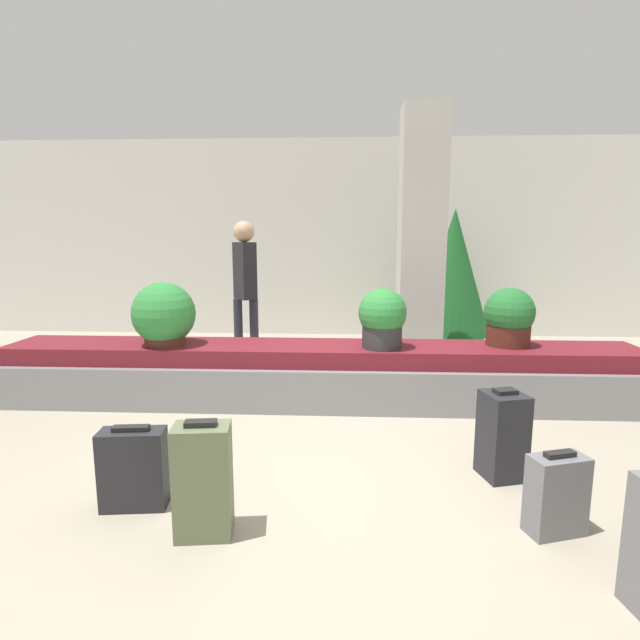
# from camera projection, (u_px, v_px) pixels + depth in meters

# --- Properties ---
(ground_plane) EXTENTS (18.00, 18.00, 0.00)m
(ground_plane) POSITION_uv_depth(u_px,v_px,m) (309.00, 471.00, 3.54)
(ground_plane) COLOR #9E937F
(back_wall) EXTENTS (18.00, 0.06, 3.20)m
(back_wall) POSITION_uv_depth(u_px,v_px,m) (331.00, 239.00, 8.24)
(back_wall) COLOR silver
(back_wall) RESTS_ON ground_plane
(carousel) EXTENTS (6.47, 0.84, 0.58)m
(carousel) POSITION_uv_depth(u_px,v_px,m) (320.00, 375.00, 4.99)
(carousel) COLOR gray
(carousel) RESTS_ON ground_plane
(pillar) EXTENTS (0.54, 0.54, 3.20)m
(pillar) POSITION_uv_depth(u_px,v_px,m) (421.00, 240.00, 6.22)
(pillar) COLOR beige
(pillar) RESTS_ON ground_plane
(suitcase_0) EXTENTS (0.41, 0.22, 0.52)m
(suitcase_0) POSITION_uv_depth(u_px,v_px,m) (134.00, 469.00, 3.04)
(suitcase_0) COLOR #232328
(suitcase_0) RESTS_ON ground_plane
(suitcase_1) EXTENTS (0.32, 0.33, 0.63)m
(suitcase_1) POSITION_uv_depth(u_px,v_px,m) (502.00, 435.00, 3.42)
(suitcase_1) COLOR #232328
(suitcase_1) RESTS_ON ground_plane
(suitcase_3) EXTENTS (0.33, 0.24, 0.67)m
(suitcase_3) POSITION_uv_depth(u_px,v_px,m) (203.00, 481.00, 2.74)
(suitcase_3) COLOR #5B6647
(suitcase_3) RESTS_ON ground_plane
(suitcase_4) EXTENTS (0.35, 0.25, 0.48)m
(suitcase_4) POSITION_uv_depth(u_px,v_px,m) (556.00, 495.00, 2.77)
(suitcase_4) COLOR slate
(suitcase_4) RESTS_ON ground_plane
(potted_plant_0) EXTENTS (0.48, 0.48, 0.57)m
(potted_plant_0) POSITION_uv_depth(u_px,v_px,m) (509.00, 318.00, 4.88)
(potted_plant_0) COLOR #4C2319
(potted_plant_0) RESTS_ON carousel
(potted_plant_1) EXTENTS (0.62, 0.62, 0.62)m
(potted_plant_1) POSITION_uv_depth(u_px,v_px,m) (164.00, 316.00, 4.89)
(potted_plant_1) COLOR #4C2319
(potted_plant_1) RESTS_ON carousel
(potted_plant_2) EXTENTS (0.46, 0.46, 0.58)m
(potted_plant_2) POSITION_uv_depth(u_px,v_px,m) (382.00, 318.00, 4.77)
(potted_plant_2) COLOR #2D2D2D
(potted_plant_2) RESTS_ON carousel
(traveler_0) EXTENTS (0.33, 0.36, 1.83)m
(traveler_0) POSITION_uv_depth(u_px,v_px,m) (245.00, 280.00, 6.16)
(traveler_0) COLOR #282833
(traveler_0) RESTS_ON ground_plane
(decorated_tree) EXTENTS (1.14, 1.14, 2.05)m
(decorated_tree) POSITION_uv_depth(u_px,v_px,m) (453.00, 272.00, 7.44)
(decorated_tree) COLOR #4C331E
(decorated_tree) RESTS_ON ground_plane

